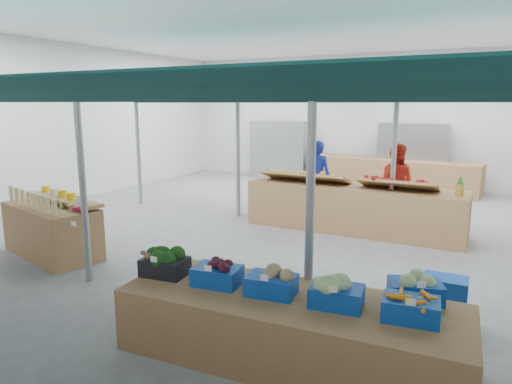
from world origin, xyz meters
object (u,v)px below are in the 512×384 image
at_px(veg_counter, 289,328).
at_px(vendor_right, 394,183).
at_px(crate_stack, 444,301).
at_px(bottle_shelf, 54,228).
at_px(fruit_counter, 353,208).
at_px(vendor_left, 317,177).

xyz_separation_m(veg_counter, vendor_right, (-0.19, 6.21, 0.54)).
bearing_deg(vendor_right, crate_stack, 108.30).
bearing_deg(bottle_shelf, fruit_counter, 57.42).
bearing_deg(bottle_shelf, vendor_right, 60.62).
bearing_deg(fruit_counter, crate_stack, -59.06).
height_order(veg_counter, vendor_left, vendor_left).
relative_size(crate_stack, vendor_left, 0.34).
height_order(crate_stack, vendor_left, vendor_left).
relative_size(fruit_counter, crate_stack, 7.31).
distance_m(bottle_shelf, vendor_left, 5.88).
height_order(veg_counter, crate_stack, veg_counter).
xyz_separation_m(veg_counter, vendor_left, (-1.99, 6.21, 0.54)).
distance_m(vendor_left, vendor_right, 1.80).
distance_m(bottle_shelf, crate_stack, 6.33).
height_order(bottle_shelf, crate_stack, bottle_shelf).
xyz_separation_m(fruit_counter, crate_stack, (2.12, -3.58, -0.17)).
height_order(bottle_shelf, veg_counter, bottle_shelf).
bearing_deg(crate_stack, vendor_right, 108.04).
relative_size(veg_counter, vendor_right, 1.99).
bearing_deg(veg_counter, bottle_shelf, 163.25).
relative_size(fruit_counter, vendor_right, 2.50).
distance_m(bottle_shelf, vendor_right, 6.97).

